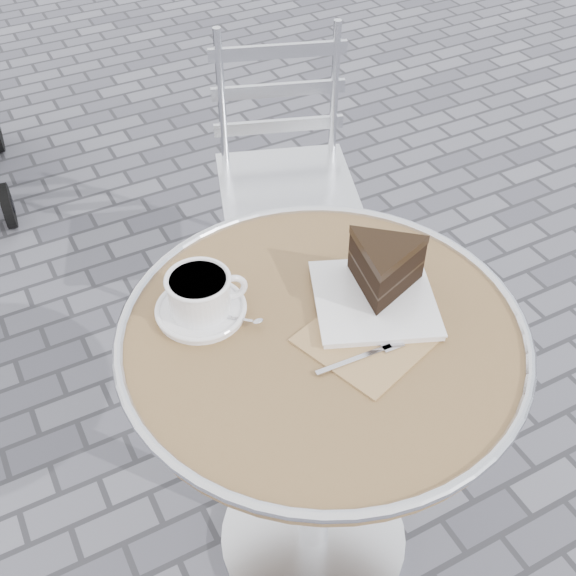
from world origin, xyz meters
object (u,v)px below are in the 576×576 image
cafe_table (320,391)px  cake_plate_set (382,275)px  bistro_chair (282,144)px  cappuccino_set (201,298)px

cafe_table → cake_plate_set: size_ratio=2.25×
cafe_table → bistro_chair: 0.94m
cafe_table → cake_plate_set: (0.13, 0.03, 0.22)m
cake_plate_set → cappuccino_set: bearing=-177.7°
cafe_table → cake_plate_set: 0.26m
cafe_table → bistro_chair: (0.37, 0.86, -0.04)m
cafe_table → bistro_chair: bistro_chair is taller
cappuccino_set → bistro_chair: bearing=65.0°
cake_plate_set → bistro_chair: bistro_chair is taller
cappuccino_set → bistro_chair: 0.93m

